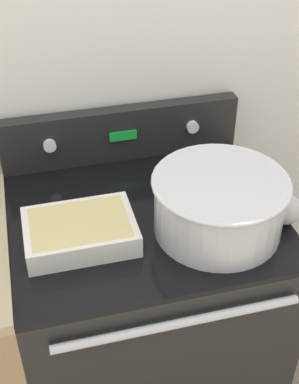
{
  "coord_description": "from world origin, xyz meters",
  "views": [
    {
      "loc": [
        -0.29,
        -0.85,
        1.92
      ],
      "look_at": [
        0.02,
        0.36,
        1.0
      ],
      "focal_mm": 50.0,
      "sensor_mm": 36.0,
      "label": 1
    }
  ],
  "objects": [
    {
      "name": "casserole_dish",
      "position": [
        -0.2,
        0.26,
        0.98
      ],
      "size": [
        0.3,
        0.21,
        0.07
      ],
      "color": "silver",
      "rests_on": "stove_range"
    },
    {
      "name": "mixing_bowl",
      "position": [
        0.18,
        0.22,
        1.03
      ],
      "size": [
        0.37,
        0.37,
        0.17
      ],
      "color": "silver",
      "rests_on": "stove_range"
    },
    {
      "name": "kitchen_wall",
      "position": [
        0.0,
        0.71,
        1.25
      ],
      "size": [
        8.0,
        0.05,
        2.5
      ],
      "color": "silver",
      "rests_on": "ground_plane"
    },
    {
      "name": "stove_range",
      "position": [
        0.0,
        0.34,
        0.47
      ],
      "size": [
        0.79,
        0.71,
        0.94
      ],
      "color": "black",
      "rests_on": "ground_plane"
    },
    {
      "name": "ladle",
      "position": [
        0.38,
        0.21,
        0.98
      ],
      "size": [
        0.09,
        0.3,
        0.09
      ],
      "color": "#B7B7B7",
      "rests_on": "stove_range"
    },
    {
      "name": "control_panel",
      "position": [
        0.0,
        0.65,
        1.03
      ],
      "size": [
        0.79,
        0.07,
        0.18
      ],
      "color": "black",
      "rests_on": "stove_range"
    }
  ]
}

